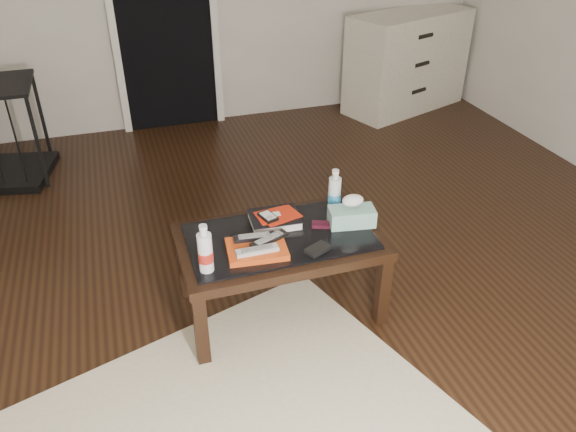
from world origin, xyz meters
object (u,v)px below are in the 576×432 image
water_bottle_right (335,190)px  tissue_box (352,217)px  water_bottle_left (205,248)px  textbook (275,219)px  dresser (407,62)px  coffee_table (280,246)px

water_bottle_right → tissue_box: water_bottle_right is taller
water_bottle_left → tissue_box: bearing=11.3°
textbook → dresser: bearing=52.9°
dresser → textbook: dresser is taller
textbook → tissue_box: size_ratio=1.09×
coffee_table → tissue_box: bearing=-1.7°
water_bottle_right → tissue_box: bearing=-78.0°
dresser → water_bottle_right: (-1.69, -2.34, 0.13)m
coffee_table → water_bottle_left: size_ratio=4.20×
coffee_table → textbook: 0.15m
coffee_table → textbook: size_ratio=4.00×
dresser → water_bottle_right: 2.88m
coffee_table → tissue_box: size_ratio=4.35×
tissue_box → dresser: bearing=65.9°
coffee_table → water_bottle_right: (0.35, 0.14, 0.18)m
water_bottle_left → water_bottle_right: bearing=22.7°
tissue_box → water_bottle_left: bearing=-159.3°
dresser → water_bottle_left: 3.59m
dresser → textbook: size_ratio=5.19×
dresser → water_bottle_right: dresser is taller
water_bottle_right → tissue_box: size_ratio=1.03×
dresser → tissue_box: (-1.65, -2.49, 0.06)m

